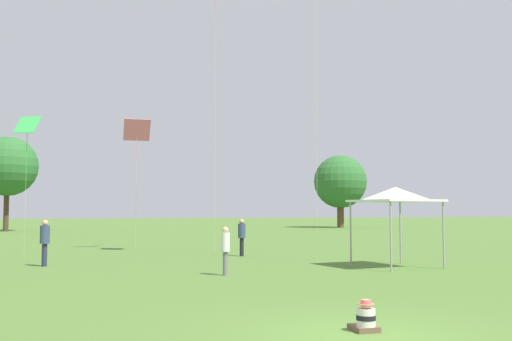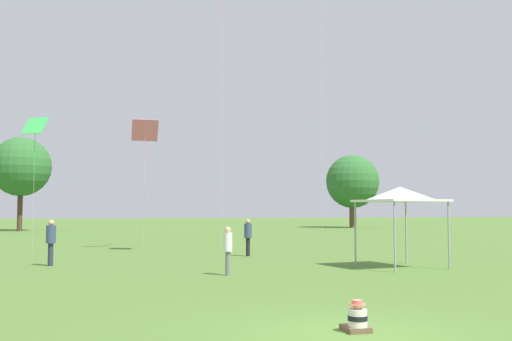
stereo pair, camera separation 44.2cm
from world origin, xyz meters
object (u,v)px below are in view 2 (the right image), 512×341
seated_toddler (357,319)px  kite_3 (35,129)px  kite_0 (145,132)px  distant_tree_0 (352,182)px  person_standing_1 (51,238)px  person_standing_2 (248,234)px  canopy_tent (400,195)px  person_standing_3 (228,246)px  distant_tree_1 (21,167)px

seated_toddler → kite_3: (-7.36, 19.16, 5.72)m
seated_toddler → kite_0: bearing=95.4°
distant_tree_0 → person_standing_1: bearing=-126.7°
person_standing_2 → kite_0: 9.33m
kite_3 → distant_tree_0: bearing=122.4°
person_standing_1 → canopy_tent: size_ratio=0.57×
person_standing_2 → person_standing_3: size_ratio=1.08×
kite_0 → distant_tree_0: 44.54m
person_standing_2 → distant_tree_0: 47.23m
kite_0 → distant_tree_1: size_ratio=0.74×
person_standing_1 → kite_0: 11.28m
distant_tree_0 → distant_tree_1: size_ratio=0.92×
person_standing_1 → canopy_tent: (12.94, -4.27, 1.69)m
person_standing_3 → canopy_tent: bearing=50.0°
person_standing_2 → person_standing_1: bearing=39.5°
seated_toddler → person_standing_3: size_ratio=0.36×
person_standing_2 → kite_3: (-9.81, 1.50, 4.90)m
person_standing_2 → distant_tree_1: (-14.61, 38.40, 5.60)m
person_standing_1 → canopy_tent: 13.73m
canopy_tent → distant_tree_1: bearing=112.5°
person_standing_1 → person_standing_2: size_ratio=1.03×
kite_3 → distant_tree_0: distant_tree_0 is taller
person_standing_3 → distant_tree_1: bearing=147.4°
seated_toddler → kite_3: kite_3 is taller
canopy_tent → person_standing_3: bearing=-173.0°
person_standing_1 → canopy_tent: bearing=-163.4°
canopy_tent → kite_0: 16.19m
canopy_tent → distant_tree_1: size_ratio=0.32×
person_standing_1 → person_standing_3: (6.01, -5.12, -0.09)m
canopy_tent → kite_3: size_ratio=0.48×
person_standing_3 → kite_0: 15.16m
kite_0 → distant_tree_1: 33.90m
kite_0 → distant_tree_0: size_ratio=0.80×
person_standing_1 → canopy_tent: canopy_tent is taller
canopy_tent → distant_tree_1: (-18.83, 45.47, 3.88)m
person_standing_2 → kite_3: size_ratio=0.27×
canopy_tent → kite_0: kite_0 is taller
person_standing_1 → distant_tree_1: bearing=-47.0°
person_standing_3 → kite_0: bearing=140.0°
seated_toddler → distant_tree_1: size_ratio=0.06×
person_standing_1 → kite_0: size_ratio=0.25×
seated_toddler → person_standing_2: person_standing_2 is taller
person_standing_1 → kite_3: kite_3 is taller
kite_3 → distant_tree_0: size_ratio=0.73×
person_standing_3 → canopy_tent: (6.93, 0.85, 1.78)m
person_standing_3 → kite_3: 12.80m
seated_toddler → distant_tree_1: 57.73m
kite_3 → person_standing_3: bearing=19.9°
person_standing_2 → distant_tree_0: bearing=-98.5°
person_standing_2 → canopy_tent: bearing=142.5°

